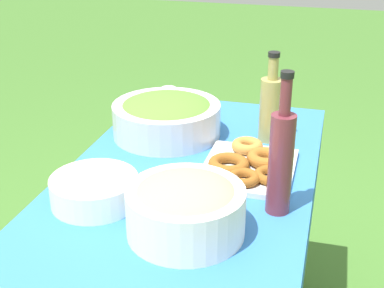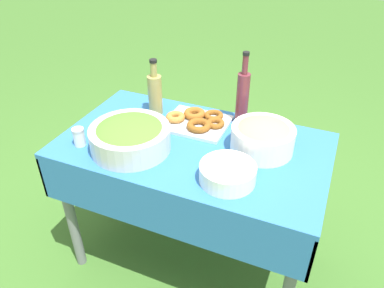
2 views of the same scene
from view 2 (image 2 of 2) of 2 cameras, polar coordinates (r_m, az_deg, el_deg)
name	(u,v)px [view 2 (image 2 of 2)]	position (r m, az deg, el deg)	size (l,w,h in m)	color
ground_plane	(193,254)	(2.21, 0.13, -16.38)	(14.00, 14.00, 0.00)	#3D6B28
picnic_table	(193,164)	(1.77, 0.15, -3.08)	(1.21, 0.70, 0.75)	#2D6BB2
salad_bowl	(130,136)	(1.65, -9.42, 1.24)	(0.35, 0.35, 0.13)	silver
pasta_bowl	(263,136)	(1.65, 10.73, 1.16)	(0.28, 0.28, 0.14)	white
donut_platter	(197,121)	(1.84, 0.79, 3.55)	(0.31, 0.27, 0.05)	silver
plate_stack	(228,173)	(1.48, 5.45, -4.46)	(0.22, 0.22, 0.07)	white
olive_oil_bottle	(155,93)	(1.90, -5.65, 7.73)	(0.07, 0.07, 0.29)	#998E4C
wine_bottle	(243,96)	(1.81, 7.72, 7.20)	(0.06, 0.06, 0.36)	maroon
salt_shaker	(79,137)	(1.75, -16.84, 1.05)	(0.05, 0.05, 0.08)	white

